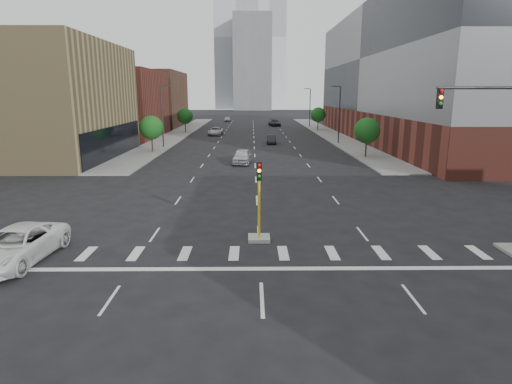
{
  "coord_description": "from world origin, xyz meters",
  "views": [
    {
      "loc": [
        -0.39,
        -13.49,
        7.94
      ],
      "look_at": [
        -0.16,
        10.01,
        2.5
      ],
      "focal_mm": 30.0,
      "sensor_mm": 36.0,
      "label": 1
    }
  ],
  "objects_px": {
    "car_mid_right": "(271,139)",
    "car_near_left": "(242,156)",
    "car_distant": "(227,119)",
    "median_traffic_signal": "(259,223)",
    "parked_minivan": "(16,245)",
    "car_deep_right": "(274,123)",
    "car_far_left": "(216,131)"
  },
  "relations": [
    {
      "from": "car_mid_right",
      "to": "car_far_left",
      "type": "xyz_separation_m",
      "value": [
        -10.11,
        14.38,
        0.09
      ]
    },
    {
      "from": "car_distant",
      "to": "car_deep_right",
      "type": "bearing_deg",
      "value": -55.94
    },
    {
      "from": "car_mid_right",
      "to": "car_distant",
      "type": "relative_size",
      "value": 1.0
    },
    {
      "from": "car_mid_right",
      "to": "car_distant",
      "type": "bearing_deg",
      "value": 101.52
    },
    {
      "from": "median_traffic_signal",
      "to": "car_deep_right",
      "type": "relative_size",
      "value": 0.76
    },
    {
      "from": "car_deep_right",
      "to": "parked_minivan",
      "type": "distance_m",
      "value": 88.5
    },
    {
      "from": "car_mid_right",
      "to": "parked_minivan",
      "type": "relative_size",
      "value": 0.7
    },
    {
      "from": "parked_minivan",
      "to": "car_mid_right",
      "type": "bearing_deg",
      "value": 78.34
    },
    {
      "from": "car_far_left",
      "to": "car_mid_right",
      "type": "bearing_deg",
      "value": -51.8
    },
    {
      "from": "car_near_left",
      "to": "car_distant",
      "type": "bearing_deg",
      "value": 99.17
    },
    {
      "from": "car_mid_right",
      "to": "car_near_left",
      "type": "bearing_deg",
      "value": -100.93
    },
    {
      "from": "car_mid_right",
      "to": "median_traffic_signal",
      "type": "bearing_deg",
      "value": -92.23
    },
    {
      "from": "car_deep_right",
      "to": "parked_minivan",
      "type": "xyz_separation_m",
      "value": [
        -16.93,
        -86.87,
        -0.01
      ]
    },
    {
      "from": "median_traffic_signal",
      "to": "car_distant",
      "type": "distance_m",
      "value": 102.08
    },
    {
      "from": "car_mid_right",
      "to": "car_far_left",
      "type": "relative_size",
      "value": 0.74
    },
    {
      "from": "car_near_left",
      "to": "car_deep_right",
      "type": "xyz_separation_m",
      "value": [
        6.75,
        57.4,
        -0.0
      ]
    },
    {
      "from": "parked_minivan",
      "to": "car_far_left",
      "type": "bearing_deg",
      "value": 90.75
    },
    {
      "from": "median_traffic_signal",
      "to": "car_deep_right",
      "type": "xyz_separation_m",
      "value": [
        5.23,
        83.9,
        -0.14
      ]
    },
    {
      "from": "median_traffic_signal",
      "to": "parked_minivan",
      "type": "bearing_deg",
      "value": -165.77
    },
    {
      "from": "median_traffic_signal",
      "to": "car_mid_right",
      "type": "height_order",
      "value": "median_traffic_signal"
    },
    {
      "from": "car_deep_right",
      "to": "car_distant",
      "type": "relative_size",
      "value": 1.39
    },
    {
      "from": "car_near_left",
      "to": "car_far_left",
      "type": "height_order",
      "value": "car_near_left"
    },
    {
      "from": "median_traffic_signal",
      "to": "car_distant",
      "type": "bearing_deg",
      "value": 94.13
    },
    {
      "from": "median_traffic_signal",
      "to": "car_mid_right",
      "type": "bearing_deg",
      "value": 86.59
    },
    {
      "from": "car_distant",
      "to": "car_near_left",
      "type": "bearing_deg",
      "value": -86.58
    },
    {
      "from": "car_mid_right",
      "to": "car_deep_right",
      "type": "distance_m",
      "value": 37.54
    },
    {
      "from": "car_mid_right",
      "to": "car_far_left",
      "type": "bearing_deg",
      "value": 126.28
    },
    {
      "from": "median_traffic_signal",
      "to": "car_distant",
      "type": "height_order",
      "value": "median_traffic_signal"
    },
    {
      "from": "car_near_left",
      "to": "parked_minivan",
      "type": "height_order",
      "value": "car_near_left"
    },
    {
      "from": "car_far_left",
      "to": "median_traffic_signal",
      "type": "bearing_deg",
      "value": -80.02
    },
    {
      "from": "median_traffic_signal",
      "to": "car_mid_right",
      "type": "relative_size",
      "value": 1.06
    },
    {
      "from": "car_near_left",
      "to": "parked_minivan",
      "type": "distance_m",
      "value": 31.18
    }
  ]
}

